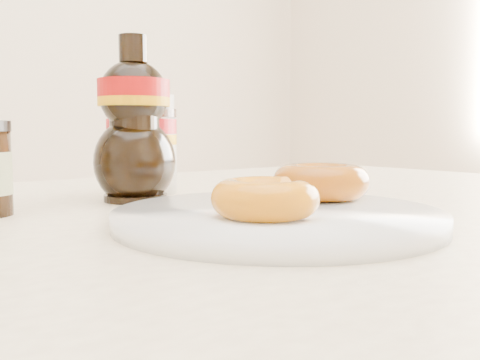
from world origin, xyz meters
TOP-DOWN VIEW (x-y plane):
  - dining_table at (0.00, 0.10)m, footprint 1.40×0.90m
  - plate at (0.04, 0.02)m, footprint 0.28×0.28m
  - donut_bitten at (0.00, -0.00)m, footprint 0.11×0.11m
  - donut_whole at (0.12, 0.05)m, footprint 0.11×0.11m
  - nutella_jar at (0.06, 0.30)m, footprint 0.09×0.09m
  - syrup_bottle at (0.02, 0.24)m, footprint 0.11×0.10m

SIDE VIEW (x-z plane):
  - dining_table at x=0.00m, z-range 0.29..1.04m
  - plate at x=0.04m, z-range 0.75..0.76m
  - donut_bitten at x=0.00m, z-range 0.76..0.79m
  - donut_whole at x=0.12m, z-range 0.76..0.80m
  - nutella_jar at x=0.06m, z-range 0.76..0.88m
  - syrup_bottle at x=0.02m, z-range 0.75..0.94m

